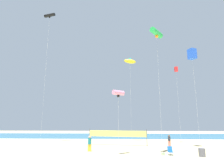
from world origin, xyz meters
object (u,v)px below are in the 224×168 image
folding_beach_chair (170,151)px  kite_pink_tube (118,93)px  beachgoer_charcoal_shirt (169,140)px  volleyball_net (117,134)px  trash_barrel (202,152)px  kite_blue_box (192,54)px  beach_handbag (163,154)px  kite_red_box (176,70)px  kite_green_tube (156,33)px  kite_black_tube (50,16)px  beachgoer_teal_shirt (90,143)px  kite_yellow_inflatable (130,61)px

folding_beach_chair → kite_pink_tube: kite_pink_tube is taller
beachgoer_charcoal_shirt → volleyball_net: (-7.68, 0.55, 0.78)m
trash_barrel → kite_pink_tube: kite_pink_tube is taller
kite_blue_box → beachgoer_charcoal_shirt: bearing=131.0°
beachgoer_charcoal_shirt → kite_pink_tube: (-7.32, -8.78, 5.71)m
volleyball_net → kite_pink_tube: (0.36, -9.33, 4.93)m
beach_handbag → kite_blue_box: (5.65, 4.36, 12.72)m
trash_barrel → kite_red_box: kite_red_box is taller
volleyball_net → beach_handbag: 9.93m
volleyball_net → beach_handbag: size_ratio=25.64×
kite_green_tube → kite_black_tube: 20.69m
volleyball_net → kite_blue_box: bearing=-20.6°
trash_barrel → kite_green_tube: (-4.05, -0.40, 13.05)m
folding_beach_chair → volleyball_net: 10.22m
beachgoer_teal_shirt → kite_red_box: size_ratio=0.14×
kite_black_tube → trash_barrel: bearing=-23.1°
beachgoer_teal_shirt → beach_handbag: 8.63m
folding_beach_chair → kite_yellow_inflatable: kite_yellow_inflatable is taller
kite_green_tube → kite_yellow_inflatable: kite_yellow_inflatable is taller
trash_barrel → kite_yellow_inflatable: size_ratio=0.05×
kite_blue_box → kite_red_box: (-0.63, 5.80, -0.60)m
kite_green_tube → kite_pink_tube: kite_green_tube is taller
folding_beach_chair → trash_barrel: (2.98, -0.81, -0.06)m
beachgoer_charcoal_shirt → kite_blue_box: (3.04, -3.49, 11.99)m
beachgoer_teal_shirt → beachgoer_charcoal_shirt: 12.22m
folding_beach_chair → kite_red_box: size_ratio=0.07×
kite_yellow_inflatable → kite_pink_tube: (-2.03, -13.77, -8.16)m
beachgoer_charcoal_shirt → folding_beach_chair: size_ratio=1.83×
folding_beach_chair → kite_red_box: 16.05m
folding_beach_chair → trash_barrel: bearing=8.3°
beachgoer_teal_shirt → trash_barrel: 12.43m
trash_barrel → kite_blue_box: 13.57m
kite_yellow_inflatable → kite_pink_tube: 16.14m
volleyball_net → beach_handbag: bearing=-58.9°
trash_barrel → kite_black_tube: size_ratio=0.04×
beachgoer_charcoal_shirt → kite_pink_tube: 12.78m
kite_green_tube → beachgoer_charcoal_shirt: bearing=72.1°
kite_black_tube → kite_red_box: kite_black_tube is taller
trash_barrel → beachgoer_teal_shirt: bearing=166.0°
beachgoer_teal_shirt → trash_barrel: bearing=6.9°
beachgoer_charcoal_shirt → kite_green_tube: (-2.89, -8.95, 12.59)m
kite_pink_tube → kite_red_box: 15.80m
volleyball_net → kite_blue_box: 16.03m
folding_beach_chair → kite_yellow_inflatable: (-3.48, 12.73, 14.27)m
kite_yellow_inflatable → kite_black_tube: kite_black_tube is taller
kite_green_tube → volleyball_net: bearing=116.8°
beachgoer_teal_shirt → beach_handbag: (8.28, -2.30, -0.84)m
kite_yellow_inflatable → kite_green_tube: bearing=-80.2°
kite_yellow_inflatable → trash_barrel: bearing=-64.5°
volleyball_net → kite_pink_tube: kite_pink_tube is taller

